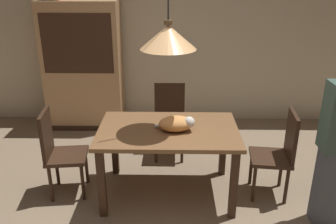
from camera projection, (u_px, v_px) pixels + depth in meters
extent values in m
cube|color=beige|center=(170.00, 27.00, 5.22)|extent=(6.40, 0.10, 2.90)
cube|color=brown|center=(168.00, 131.00, 3.54)|extent=(1.40, 0.90, 0.04)
cube|color=#382316|center=(102.00, 184.00, 3.32)|extent=(0.07, 0.07, 0.71)
cube|color=#382316|center=(234.00, 185.00, 3.30)|extent=(0.07, 0.07, 0.71)
cube|color=#382316|center=(115.00, 146.00, 4.05)|extent=(0.07, 0.07, 0.71)
cube|color=#382316|center=(223.00, 146.00, 4.03)|extent=(0.07, 0.07, 0.71)
cube|color=#382316|center=(169.00, 125.00, 4.39)|extent=(0.40, 0.40, 0.04)
cube|color=#322014|center=(170.00, 101.00, 4.46)|extent=(0.38, 0.04, 0.48)
cylinder|color=#382316|center=(156.00, 147.00, 4.33)|extent=(0.04, 0.04, 0.41)
cylinder|color=#382316|center=(182.00, 148.00, 4.32)|extent=(0.04, 0.04, 0.41)
cylinder|color=#382316|center=(157.00, 136.00, 4.62)|extent=(0.04, 0.04, 0.41)
cylinder|color=#382316|center=(182.00, 136.00, 4.62)|extent=(0.04, 0.04, 0.41)
cube|color=#382316|center=(270.00, 158.00, 3.63)|extent=(0.44, 0.44, 0.04)
cube|color=#322014|center=(292.00, 136.00, 3.51)|extent=(0.08, 0.38, 0.48)
cylinder|color=#382316|center=(251.00, 168.00, 3.88)|extent=(0.04, 0.04, 0.41)
cylinder|color=#382316|center=(254.00, 184.00, 3.58)|extent=(0.04, 0.04, 0.41)
cylinder|color=#382316|center=(281.00, 170.00, 3.84)|extent=(0.04, 0.04, 0.41)
cylinder|color=#382316|center=(286.00, 186.00, 3.55)|extent=(0.04, 0.04, 0.41)
cube|color=#382316|center=(67.00, 156.00, 3.66)|extent=(0.44, 0.44, 0.04)
cube|color=#322014|center=(46.00, 134.00, 3.55)|extent=(0.08, 0.38, 0.48)
cylinder|color=#382316|center=(83.00, 182.00, 3.61)|extent=(0.04, 0.04, 0.41)
cylinder|color=#382316|center=(86.00, 166.00, 3.91)|extent=(0.04, 0.04, 0.41)
cylinder|color=#382316|center=(51.00, 184.00, 3.58)|extent=(0.04, 0.04, 0.41)
cylinder|color=#382316|center=(57.00, 168.00, 3.88)|extent=(0.04, 0.04, 0.41)
ellipsoid|color=#E59951|center=(176.00, 124.00, 3.46)|extent=(0.37, 0.26, 0.15)
sphere|color=white|center=(189.00, 122.00, 3.43)|extent=(0.11, 0.11, 0.11)
cylinder|color=white|center=(164.00, 126.00, 3.53)|extent=(0.18, 0.04, 0.04)
cone|color=#E0A86B|center=(168.00, 37.00, 3.19)|extent=(0.52, 0.52, 0.22)
cylinder|color=#513D23|center=(168.00, 22.00, 3.14)|extent=(0.08, 0.08, 0.04)
cube|color=tan|center=(83.00, 67.00, 5.13)|extent=(1.10, 0.44, 1.85)
cube|color=#382316|center=(77.00, 44.00, 4.79)|extent=(0.97, 0.01, 0.81)
cube|color=#382316|center=(88.00, 122.00, 5.46)|extent=(1.12, 0.45, 0.08)
cube|color=#4C515B|center=(333.00, 187.00, 3.22)|extent=(0.30, 0.20, 0.77)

